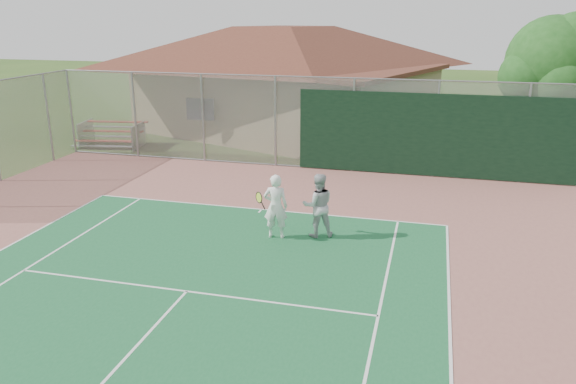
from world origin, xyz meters
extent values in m
cylinder|color=gray|center=(-10.00, 17.00, 1.75)|extent=(0.08, 0.08, 3.50)
cylinder|color=gray|center=(-7.00, 17.00, 1.75)|extent=(0.08, 0.08, 3.50)
cylinder|color=gray|center=(-4.00, 17.00, 1.75)|extent=(0.08, 0.08, 3.50)
cylinder|color=gray|center=(-1.00, 17.00, 1.75)|extent=(0.08, 0.08, 3.50)
cylinder|color=gray|center=(2.00, 17.00, 1.75)|extent=(0.08, 0.08, 3.50)
cylinder|color=gray|center=(5.00, 17.00, 1.75)|extent=(0.08, 0.08, 3.50)
cylinder|color=gray|center=(8.00, 17.00, 1.75)|extent=(0.08, 0.08, 3.50)
cylinder|color=gray|center=(0.00, 17.00, 3.50)|extent=(20.00, 0.05, 0.05)
cylinder|color=gray|center=(0.00, 17.00, 0.05)|extent=(20.00, 0.05, 0.05)
cube|color=#999EA0|center=(0.00, 17.00, 1.75)|extent=(20.00, 0.02, 3.50)
cube|color=black|center=(5.00, 16.95, 1.55)|extent=(10.00, 0.04, 3.00)
cylinder|color=gray|center=(-10.00, 15.50, 1.75)|extent=(0.08, 0.08, 3.50)
cube|color=tan|center=(-2.40, 23.59, 1.61)|extent=(15.04, 12.46, 3.22)
cube|color=brown|center=(-2.40, 23.59, 3.27)|extent=(15.73, 13.15, 0.19)
pyramid|color=brown|center=(-2.40, 23.59, 5.15)|extent=(16.54, 13.71, 1.93)
cube|color=black|center=(-0.26, 19.27, 1.13)|extent=(0.97, 0.06, 2.25)
cube|color=#B43C29|center=(-9.13, 18.01, 0.34)|extent=(2.88, 0.76, 0.05)
cube|color=#B2B5BA|center=(-9.13, 17.77, 0.14)|extent=(2.87, 0.73, 0.04)
cube|color=#B43C29|center=(-9.13, 18.53, 0.67)|extent=(2.88, 0.76, 0.05)
cube|color=#B2B5BA|center=(-9.13, 18.29, 0.48)|extent=(2.87, 0.73, 0.04)
cube|color=#B43C29|center=(-9.13, 19.06, 1.01)|extent=(2.88, 0.76, 0.05)
cube|color=#B2B5BA|center=(-9.13, 18.82, 0.81)|extent=(2.87, 0.73, 0.04)
cube|color=#B2B5BA|center=(-10.47, 18.53, 0.53)|extent=(0.35, 1.71, 1.05)
cube|color=#B2B5BA|center=(-7.79, 18.53, 0.53)|extent=(0.35, 1.71, 1.05)
cylinder|color=#372214|center=(9.17, 20.55, 1.54)|extent=(0.40, 0.40, 3.08)
sphere|color=#1C4E18|center=(9.17, 20.55, 3.96)|extent=(3.52, 3.52, 3.52)
sphere|color=#1C4E18|center=(10.16, 20.88, 3.52)|extent=(2.42, 2.42, 2.42)
sphere|color=#1C4E18|center=(8.29, 20.11, 3.41)|extent=(2.20, 2.20, 2.20)
sphere|color=#1C4E18|center=(9.39, 19.56, 3.30)|extent=(1.98, 1.98, 1.98)
sphere|color=#1C4E18|center=(8.84, 21.43, 3.74)|extent=(2.20, 2.20, 2.20)
sphere|color=#1C4E18|center=(9.83, 20.33, 4.73)|extent=(2.20, 2.20, 2.20)
imported|color=white|center=(1.03, 9.85, 0.87)|extent=(0.69, 0.51, 1.75)
imported|color=#B3B6B9|center=(2.09, 10.23, 0.87)|extent=(1.03, 0.92, 1.74)
camera|label=1|loc=(4.86, -3.58, 5.75)|focal=35.00mm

